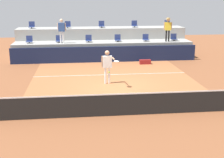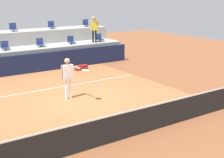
{
  "view_description": "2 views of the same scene",
  "coord_description": "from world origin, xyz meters",
  "px_view_note": "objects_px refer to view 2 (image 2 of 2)",
  "views": [
    {
      "loc": [
        -1.9,
        -15.08,
        4.58
      ],
      "look_at": [
        -0.38,
        -1.61,
        0.84
      ],
      "focal_mm": 49.15,
      "sensor_mm": 36.0,
      "label": 1
    },
    {
      "loc": [
        -6.09,
        -11.34,
        4.37
      ],
      "look_at": [
        0.4,
        -1.65,
        1.26
      ],
      "focal_mm": 50.98,
      "sensor_mm": 36.0,
      "label": 2
    }
  ],
  "objects_px": {
    "stadium_chair_upper_far_right": "(86,24)",
    "tennis_player": "(68,74)",
    "stadium_chair_lower_far_right": "(99,38)",
    "stadium_chair_lower_mid_right": "(40,43)",
    "equipment_bag": "(81,68)",
    "stadium_chair_upper_center": "(13,28)",
    "stadium_chair_upper_right": "(52,26)",
    "tennis_ball": "(105,85)",
    "stadium_chair_lower_right": "(71,41)",
    "spectator_with_hat": "(94,27)",
    "stadium_chair_lower_mid_left": "(5,46)"
  },
  "relations": [
    {
      "from": "stadium_chair_lower_mid_right",
      "to": "stadium_chair_upper_right",
      "type": "height_order",
      "value": "stadium_chair_upper_right"
    },
    {
      "from": "stadium_chair_upper_center",
      "to": "equipment_bag",
      "type": "bearing_deg",
      "value": -56.55
    },
    {
      "from": "stadium_chair_lower_far_right",
      "to": "stadium_chair_upper_center",
      "type": "bearing_deg",
      "value": 161.22
    },
    {
      "from": "stadium_chair_lower_mid_right",
      "to": "stadium_chair_upper_far_right",
      "type": "relative_size",
      "value": 1.0
    },
    {
      "from": "stadium_chair_upper_far_right",
      "to": "tennis_player",
      "type": "relative_size",
      "value": 0.29
    },
    {
      "from": "stadium_chair_lower_mid_left",
      "to": "stadium_chair_upper_center",
      "type": "distance_m",
      "value": 2.27
    },
    {
      "from": "tennis_ball",
      "to": "equipment_bag",
      "type": "relative_size",
      "value": 0.09
    },
    {
      "from": "stadium_chair_lower_mid_left",
      "to": "stadium_chair_lower_far_right",
      "type": "xyz_separation_m",
      "value": [
        6.39,
        0.0,
        0.0
      ]
    },
    {
      "from": "stadium_chair_upper_far_right",
      "to": "spectator_with_hat",
      "type": "distance_m",
      "value": 2.27
    },
    {
      "from": "spectator_with_hat",
      "to": "equipment_bag",
      "type": "height_order",
      "value": "spectator_with_hat"
    },
    {
      "from": "stadium_chair_lower_mid_left",
      "to": "stadium_chair_lower_right",
      "type": "bearing_deg",
      "value": 0.0
    },
    {
      "from": "stadium_chair_upper_right",
      "to": "stadium_chair_upper_far_right",
      "type": "distance_m",
      "value": 2.67
    },
    {
      "from": "stadium_chair_lower_far_right",
      "to": "stadium_chair_lower_mid_right",
      "type": "bearing_deg",
      "value": 180.0
    },
    {
      "from": "stadium_chair_lower_far_right",
      "to": "equipment_bag",
      "type": "xyz_separation_m",
      "value": [
        -2.64,
        -2.21,
        -1.31
      ]
    },
    {
      "from": "stadium_chair_lower_right",
      "to": "tennis_player",
      "type": "height_order",
      "value": "tennis_player"
    },
    {
      "from": "tennis_player",
      "to": "spectator_with_hat",
      "type": "xyz_separation_m",
      "value": [
        5.06,
        6.32,
        1.21
      ]
    },
    {
      "from": "stadium_chair_lower_mid_right",
      "to": "stadium_chair_upper_center",
      "type": "relative_size",
      "value": 1.0
    },
    {
      "from": "stadium_chair_lower_mid_right",
      "to": "equipment_bag",
      "type": "bearing_deg",
      "value": -53.97
    },
    {
      "from": "stadium_chair_lower_mid_right",
      "to": "stadium_chair_upper_far_right",
      "type": "distance_m",
      "value": 4.69
    },
    {
      "from": "stadium_chair_upper_far_right",
      "to": "stadium_chair_lower_right",
      "type": "bearing_deg",
      "value": -139.92
    },
    {
      "from": "stadium_chair_lower_mid_right",
      "to": "stadium_chair_upper_center",
      "type": "distance_m",
      "value": 2.25
    },
    {
      "from": "stadium_chair_lower_mid_left",
      "to": "tennis_player",
      "type": "xyz_separation_m",
      "value": [
        0.72,
        -6.7,
        -0.36
      ]
    },
    {
      "from": "stadium_chair_upper_center",
      "to": "spectator_with_hat",
      "type": "xyz_separation_m",
      "value": [
        4.68,
        -2.18,
        -0.0
      ]
    },
    {
      "from": "spectator_with_hat",
      "to": "equipment_bag",
      "type": "distance_m",
      "value": 3.48
    },
    {
      "from": "stadium_chair_lower_far_right",
      "to": "stadium_chair_upper_right",
      "type": "height_order",
      "value": "stadium_chair_upper_right"
    },
    {
      "from": "stadium_chair_lower_mid_left",
      "to": "stadium_chair_upper_far_right",
      "type": "height_order",
      "value": "stadium_chair_upper_far_right"
    },
    {
      "from": "stadium_chair_upper_center",
      "to": "equipment_bag",
      "type": "xyz_separation_m",
      "value": [
        2.65,
        -4.01,
        -2.16
      ]
    },
    {
      "from": "stadium_chair_upper_center",
      "to": "stadium_chair_upper_far_right",
      "type": "distance_m",
      "value": 5.28
    },
    {
      "from": "stadium_chair_lower_mid_right",
      "to": "stadium_chair_lower_right",
      "type": "xyz_separation_m",
      "value": [
        2.1,
        0.0,
        0.0
      ]
    },
    {
      "from": "stadium_chair_lower_far_right",
      "to": "tennis_player",
      "type": "bearing_deg",
      "value": -130.25
    },
    {
      "from": "stadium_chair_lower_right",
      "to": "stadium_chair_upper_center",
      "type": "relative_size",
      "value": 1.0
    },
    {
      "from": "stadium_chair_lower_mid_right",
      "to": "stadium_chair_upper_center",
      "type": "xyz_separation_m",
      "value": [
        -1.04,
        1.8,
        0.85
      ]
    },
    {
      "from": "stadium_chair_lower_far_right",
      "to": "equipment_bag",
      "type": "relative_size",
      "value": 0.68
    },
    {
      "from": "stadium_chair_upper_right",
      "to": "spectator_with_hat",
      "type": "distance_m",
      "value": 3.01
    },
    {
      "from": "spectator_with_hat",
      "to": "stadium_chair_lower_mid_left",
      "type": "bearing_deg",
      "value": 176.2
    },
    {
      "from": "stadium_chair_lower_mid_left",
      "to": "stadium_chair_upper_center",
      "type": "bearing_deg",
      "value": 58.63
    },
    {
      "from": "stadium_chair_upper_right",
      "to": "spectator_with_hat",
      "type": "xyz_separation_m",
      "value": [
        2.07,
        -2.18,
        -0.0
      ]
    },
    {
      "from": "stadium_chair_lower_mid_right",
      "to": "equipment_bag",
      "type": "distance_m",
      "value": 3.03
    },
    {
      "from": "tennis_player",
      "to": "spectator_with_hat",
      "type": "bearing_deg",
      "value": 51.31
    },
    {
      "from": "stadium_chair_upper_right",
      "to": "spectator_with_hat",
      "type": "relative_size",
      "value": 0.3
    },
    {
      "from": "stadium_chair_upper_far_right",
      "to": "tennis_player",
      "type": "bearing_deg",
      "value": -123.67
    },
    {
      "from": "stadium_chair_upper_right",
      "to": "tennis_ball",
      "type": "bearing_deg",
      "value": -105.4
    },
    {
      "from": "stadium_chair_upper_right",
      "to": "equipment_bag",
      "type": "distance_m",
      "value": 4.56
    },
    {
      "from": "stadium_chair_upper_center",
      "to": "tennis_ball",
      "type": "relative_size",
      "value": 7.65
    },
    {
      "from": "stadium_chair_lower_mid_left",
      "to": "stadium_chair_upper_right",
      "type": "height_order",
      "value": "stadium_chair_upper_right"
    },
    {
      "from": "tennis_ball",
      "to": "equipment_bag",
      "type": "height_order",
      "value": "tennis_ball"
    },
    {
      "from": "stadium_chair_upper_far_right",
      "to": "tennis_ball",
      "type": "height_order",
      "value": "stadium_chair_upper_far_right"
    },
    {
      "from": "stadium_chair_lower_mid_left",
      "to": "equipment_bag",
      "type": "bearing_deg",
      "value": -30.52
    },
    {
      "from": "stadium_chair_upper_right",
      "to": "stadium_chair_upper_far_right",
      "type": "xyz_separation_m",
      "value": [
        2.67,
        0.0,
        0.0
      ]
    },
    {
      "from": "stadium_chair_upper_right",
      "to": "spectator_with_hat",
      "type": "bearing_deg",
      "value": -46.52
    }
  ]
}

